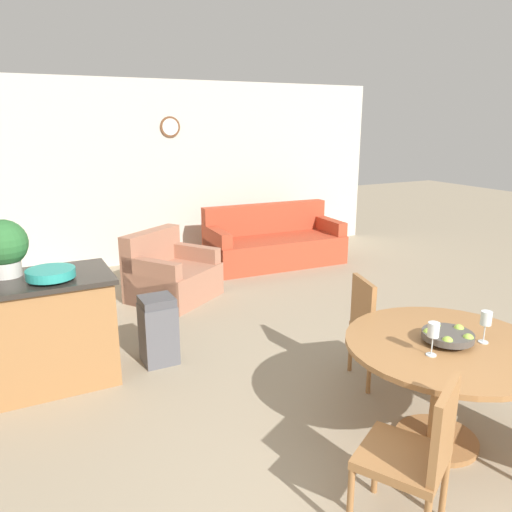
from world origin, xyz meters
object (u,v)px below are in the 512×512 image
at_px(wine_glass_left, 433,331).
at_px(potted_plant, 3,246).
at_px(couch, 274,244).
at_px(armchair, 171,276).
at_px(wine_glass_right, 486,320).
at_px(kitchen_island, 39,332).
at_px(dining_chair_near_left, 417,452).
at_px(dining_table, 444,366).
at_px(fruit_bowl, 448,335).
at_px(trash_bin, 158,330).
at_px(teal_bowl, 51,273).
at_px(dining_chair_far_side, 375,325).

relative_size(wine_glass_left, potted_plant, 0.47).
relative_size(couch, armchair, 1.68).
relative_size(wine_glass_right, kitchen_island, 0.18).
bearing_deg(dining_chair_near_left, wine_glass_left, 10.01).
xyz_separation_m(dining_table, fruit_bowl, (-0.00, 0.00, 0.22)).
bearing_deg(wine_glass_right, fruit_bowl, 154.64).
relative_size(dining_table, couch, 0.63).
xyz_separation_m(dining_chair_near_left, armchair, (0.01, 4.09, -0.22)).
distance_m(trash_bin, armchair, 1.70).
distance_m(dining_chair_near_left, teal_bowl, 2.88).
height_order(wine_glass_left, trash_bin, wine_glass_left).
bearing_deg(teal_bowl, dining_chair_far_side, -24.61).
xyz_separation_m(wine_glass_right, potted_plant, (-2.70, 2.32, 0.27)).
bearing_deg(dining_chair_far_side, potted_plant, -101.94).
height_order(dining_table, potted_plant, potted_plant).
relative_size(wine_glass_left, couch, 0.10).
xyz_separation_m(fruit_bowl, wine_glass_left, (-0.22, -0.08, 0.11)).
bearing_deg(dining_chair_far_side, wine_glass_right, 18.39).
distance_m(dining_chair_near_left, fruit_bowl, 0.93).
relative_size(dining_table, dining_chair_near_left, 1.44).
bearing_deg(teal_bowl, wine_glass_right, -40.45).
xyz_separation_m(teal_bowl, potted_plant, (-0.30, 0.28, 0.19)).
relative_size(dining_table, kitchen_island, 1.09).
bearing_deg(wine_glass_right, teal_bowl, 139.55).
bearing_deg(dining_chair_far_side, kitchen_island, -100.95).
height_order(fruit_bowl, trash_bin, fruit_bowl).
relative_size(fruit_bowl, kitchen_island, 0.27).
height_order(dining_chair_far_side, fruit_bowl, dining_chair_far_side).
relative_size(dining_table, wine_glass_right, 6.06).
bearing_deg(potted_plant, teal_bowl, -42.84).
xyz_separation_m(potted_plant, trash_bin, (1.14, -0.21, -0.86)).
bearing_deg(potted_plant, dining_chair_far_side, -27.10).
height_order(potted_plant, armchair, potted_plant).
relative_size(fruit_bowl, potted_plant, 0.71).
xyz_separation_m(dining_table, armchair, (-0.72, 3.59, -0.29)).
xyz_separation_m(dining_table, couch, (1.16, 4.37, -0.27)).
xyz_separation_m(fruit_bowl, trash_bin, (-1.34, 2.01, -0.48)).
xyz_separation_m(kitchen_island, trash_bin, (0.97, -0.06, -0.16)).
bearing_deg(fruit_bowl, dining_table, -82.00).
bearing_deg(teal_bowl, trash_bin, 4.91).
height_order(dining_chair_near_left, kitchen_island, kitchen_island).
relative_size(fruit_bowl, trash_bin, 0.52).
distance_m(dining_chair_near_left, potted_plant, 3.30).
xyz_separation_m(fruit_bowl, teal_bowl, (-2.18, 1.94, 0.19)).
bearing_deg(dining_chair_near_left, dining_chair_far_side, 27.20).
distance_m(kitchen_island, potted_plant, 0.74).
distance_m(wine_glass_right, trash_bin, 2.69).
distance_m(teal_bowl, couch, 4.19).
bearing_deg(kitchen_island, potted_plant, 140.89).
relative_size(dining_chair_far_side, teal_bowl, 2.44).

